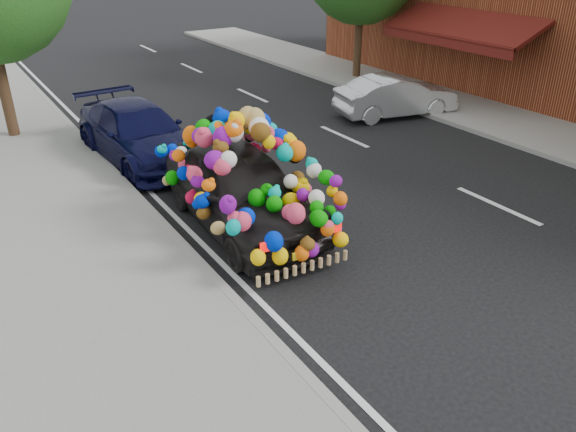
{
  "coord_description": "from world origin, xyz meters",
  "views": [
    {
      "loc": [
        -5.28,
        -6.24,
        4.84
      ],
      "look_at": [
        -1.04,
        0.46,
        0.83
      ],
      "focal_mm": 35.0,
      "sensor_mm": 36.0,
      "label": 1
    }
  ],
  "objects": [
    {
      "name": "kerb",
      "position": [
        -2.35,
        0.0,
        0.07
      ],
      "size": [
        0.15,
        60.0,
        0.13
      ],
      "primitive_type": "cube",
      "color": "gray",
      "rests_on": "ground"
    },
    {
      "name": "footpath_far",
      "position": [
        8.2,
        3.0,
        0.06
      ],
      "size": [
        3.0,
        40.0,
        0.12
      ],
      "primitive_type": "cube",
      "color": "gray",
      "rests_on": "ground"
    },
    {
      "name": "ground",
      "position": [
        0.0,
        0.0,
        0.0
      ],
      "size": [
        100.0,
        100.0,
        0.0
      ],
      "primitive_type": "plane",
      "color": "black",
      "rests_on": "ground"
    },
    {
      "name": "silver_hatchback",
      "position": [
        6.03,
        5.71,
        0.59
      ],
      "size": [
        3.74,
        1.96,
        1.17
      ],
      "primitive_type": "imported",
      "rotation": [
        0.0,
        0.0,
        1.36
      ],
      "color": "#BABDC1",
      "rests_on": "ground"
    },
    {
      "name": "plush_art_car",
      "position": [
        -1.06,
        2.0,
        1.08
      ],
      "size": [
        2.31,
        4.57,
        2.11
      ],
      "rotation": [
        0.0,
        0.0,
        -0.05
      ],
      "color": "black",
      "rests_on": "ground"
    },
    {
      "name": "sidewalk",
      "position": [
        -4.3,
        0.0,
        0.06
      ],
      "size": [
        4.0,
        60.0,
        0.12
      ],
      "primitive_type": "cube",
      "color": "gray",
      "rests_on": "ground"
    },
    {
      "name": "navy_sedan",
      "position": [
        -1.5,
        6.28,
        0.65
      ],
      "size": [
        2.12,
        4.57,
        1.29
      ],
      "primitive_type": "imported",
      "rotation": [
        0.0,
        0.0,
        0.07
      ],
      "color": "black",
      "rests_on": "ground"
    },
    {
      "name": "lane_markings",
      "position": [
        3.6,
        0.0,
        0.01
      ],
      "size": [
        6.0,
        50.0,
        0.01
      ],
      "primitive_type": null,
      "color": "silver",
      "rests_on": "ground"
    }
  ]
}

